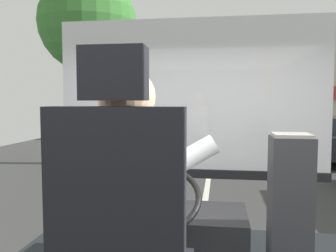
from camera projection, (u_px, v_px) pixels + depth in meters
ground at (210, 167)px, 10.49m from camera, size 18.00×44.00×0.06m
bus_driver at (131, 197)px, 1.42m from camera, size 0.72×0.60×0.81m
steering_console at (169, 236)px, 2.53m from camera, size 1.10×0.99×0.78m
fare_box at (290, 213)px, 2.19m from camera, size 0.25×0.25×0.99m
windshield_panel at (191, 116)px, 3.27m from camera, size 2.50×0.08×1.48m
street_tree at (88, 24)px, 10.61m from camera, size 2.95×2.95×5.78m
shop_building at (309, 84)px, 18.94m from camera, size 10.78×5.76×5.67m
parked_car_black at (327, 138)px, 11.52m from camera, size 1.90×4.18×1.43m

